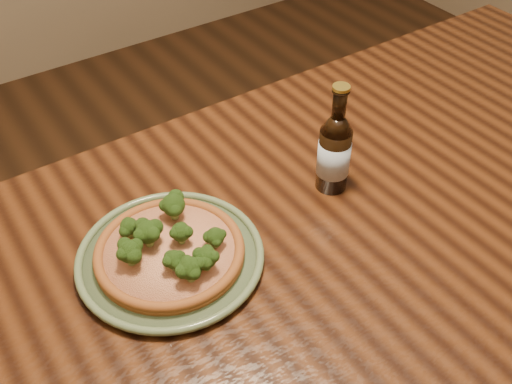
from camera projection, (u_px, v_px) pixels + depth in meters
table at (391, 224)px, 1.21m from camera, size 1.60×0.90×0.75m
plate at (170, 257)px, 1.01m from camera, size 0.32×0.32×0.02m
pizza at (170, 250)px, 0.99m from camera, size 0.25×0.25×0.07m
beer_bottle at (334, 152)px, 1.10m from camera, size 0.06×0.06×0.22m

